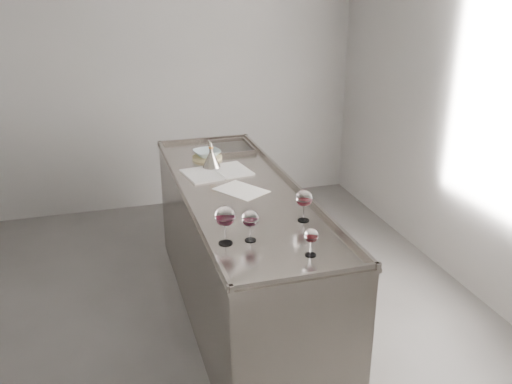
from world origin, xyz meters
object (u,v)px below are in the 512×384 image
object	(u,v)px
wine_glass_right	(304,199)
notebook	(217,172)
counter	(241,254)
wine_funnel	(211,160)
wine_glass_left	(225,217)
ceramic_bowl	(207,153)
wine_glass_small	(311,237)
wine_glass_middle	(250,219)

from	to	relation	value
wine_glass_right	notebook	bearing A→B (deg)	107.47
counter	wine_funnel	world-z (taller)	wine_funnel
counter	notebook	xyz separation A→B (m)	(-0.07, 0.37, 0.47)
wine_funnel	counter	bearing A→B (deg)	-79.93
wine_glass_left	wine_funnel	distance (m)	1.22
wine_glass_left	ceramic_bowl	bearing A→B (deg)	81.86
wine_glass_right	wine_funnel	bearing A→B (deg)	106.50
counter	ceramic_bowl	bearing A→B (deg)	95.56
wine_glass_right	wine_funnel	world-z (taller)	wine_funnel
wine_glass_small	counter	bearing A→B (deg)	96.26
wine_glass_middle	wine_glass_right	distance (m)	0.40
wine_glass_left	wine_glass_small	xyz separation A→B (m)	(0.38, -0.25, -0.05)
wine_glass_left	wine_glass_middle	bearing A→B (deg)	-1.39
wine_glass_small	wine_glass_middle	bearing A→B (deg)	134.84
ceramic_bowl	wine_glass_small	bearing A→B (deg)	-84.04
notebook	counter	bearing A→B (deg)	-88.81
wine_glass_middle	wine_glass_right	bearing A→B (deg)	23.58
wine_glass_middle	notebook	world-z (taller)	wine_glass_middle
wine_funnel	ceramic_bowl	bearing A→B (deg)	85.97
counter	wine_glass_small	size ratio (longest dim) A/B	16.46
wine_glass_left	wine_glass_small	distance (m)	0.46
ceramic_bowl	wine_funnel	size ratio (longest dim) A/B	0.96
counter	notebook	size ratio (longest dim) A/B	4.86
wine_glass_small	wine_glass_left	bearing A→B (deg)	146.66
wine_glass_small	ceramic_bowl	xyz separation A→B (m)	(-0.18, 1.69, -0.06)
wine_glass_left	notebook	xyz separation A→B (m)	(0.20, 1.09, -0.15)
wine_glass_right	notebook	world-z (taller)	wine_glass_right
wine_glass_middle	wine_glass_right	size ratio (longest dim) A/B	0.93
wine_glass_left	wine_funnel	size ratio (longest dim) A/B	1.03
wine_glass_left	wine_glass_middle	size ratio (longest dim) A/B	1.22
ceramic_bowl	wine_funnel	bearing A→B (deg)	-94.03
wine_glass_right	ceramic_bowl	bearing A→B (deg)	102.94
wine_glass_small	wine_glass_right	bearing A→B (deg)	73.83
wine_glass_left	wine_funnel	bearing A→B (deg)	81.08
counter	wine_glass_middle	distance (m)	0.95
wine_glass_left	wine_glass_right	world-z (taller)	wine_glass_left
wine_glass_left	notebook	distance (m)	1.12
counter	wine_glass_right	size ratio (longest dim) A/B	12.82
notebook	wine_glass_right	bearing A→B (deg)	-82.07
ceramic_bowl	wine_funnel	world-z (taller)	wine_funnel
wine_glass_right	wine_glass_small	world-z (taller)	wine_glass_right
notebook	ceramic_bowl	world-z (taller)	ceramic_bowl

